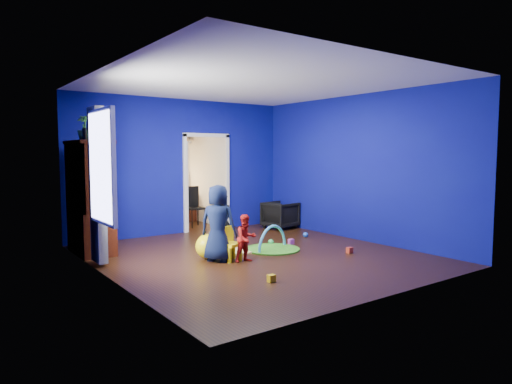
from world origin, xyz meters
TOP-DOWN VIEW (x-y plane):
  - floor at (0.00, 0.00)m, footprint 5.00×5.50m
  - ceiling at (0.00, 0.00)m, footprint 5.00×5.50m
  - wall_back at (0.00, 2.75)m, footprint 5.00×0.02m
  - wall_front at (0.00, -2.75)m, footprint 5.00×0.02m
  - wall_left at (-2.50, 0.00)m, footprint 0.02×5.50m
  - wall_right at (2.50, 0.00)m, footprint 0.02×5.50m
  - alcove at (0.60, 3.62)m, footprint 1.00×1.75m
  - armchair at (2.10, 1.94)m, footprint 0.78×0.76m
  - child_black at (-0.30, 0.59)m, footprint 0.44×0.46m
  - child_navy at (-0.73, 0.03)m, footprint 0.68×0.72m
  - toddler_red at (-0.40, -0.28)m, footprint 0.38×0.29m
  - vase at (-2.22, 1.55)m, footprint 0.20×0.20m
  - potted_plant at (-2.22, 2.07)m, footprint 0.32×0.32m
  - tv_armoire at (-2.22, 1.85)m, footprint 0.58×1.14m
  - crt_tv at (-2.18, 1.85)m, footprint 0.46×0.70m
  - yellow_blanket at (-0.30, 0.49)m, footprint 0.84×0.71m
  - hopper_ball at (-0.78, 0.28)m, footprint 0.41×0.41m
  - kid_chair at (-0.55, -0.08)m, footprint 0.34×0.34m
  - play_mat at (0.50, 0.19)m, footprint 0.98×0.98m
  - toy_arch at (0.50, 0.19)m, footprint 0.85×0.32m
  - window_left at (-2.48, 0.35)m, footprint 0.03×0.95m
  - curtain at (-2.37, 0.90)m, footprint 0.14×0.42m
  - doorway at (0.60, 2.75)m, footprint 1.16×0.10m
  - study_desk at (0.60, 4.26)m, footprint 0.88×0.44m
  - desk_monitor at (0.60, 4.38)m, footprint 0.40×0.05m
  - desk_lamp at (0.32, 4.32)m, footprint 0.14×0.14m
  - folding_chair at (0.60, 3.30)m, footprint 0.40×0.40m
  - book_shelf at (0.60, 4.37)m, footprint 0.88×0.24m
  - toy_0 at (1.44, -0.81)m, footprint 0.10×0.08m
  - toy_1 at (1.82, 0.77)m, footprint 0.11×0.11m
  - toy_2 at (-0.77, -1.43)m, footprint 0.10×0.08m
  - toy_3 at (0.77, 0.58)m, footprint 0.11×0.11m
  - toy_4 at (1.10, 0.38)m, footprint 0.10×0.08m

SIDE VIEW (x-z plane):
  - floor at x=0.00m, z-range -0.01..0.01m
  - play_mat at x=0.50m, z-range 0.00..0.03m
  - yellow_blanket at x=-0.30m, z-range 0.00..0.03m
  - toy_arch at x=0.50m, z-range -0.42..0.46m
  - toy_0 at x=1.44m, z-range 0.00..0.10m
  - toy_2 at x=-0.77m, z-range 0.00..0.10m
  - toy_4 at x=1.10m, z-range 0.00..0.10m
  - toy_1 at x=1.82m, z-range 0.00..0.11m
  - toy_3 at x=0.77m, z-range 0.00..0.11m
  - hopper_ball at x=-0.78m, z-range 0.00..0.41m
  - kid_chair at x=-0.55m, z-range 0.00..0.50m
  - armchair at x=2.10m, z-range 0.00..0.62m
  - study_desk at x=0.60m, z-range 0.00..0.75m
  - toddler_red at x=-0.40m, z-range 0.00..0.77m
  - folding_chair at x=0.60m, z-range 0.00..0.92m
  - child_black at x=-0.30m, z-range 0.00..1.05m
  - child_navy at x=-0.73m, z-range 0.00..1.24m
  - desk_lamp at x=0.32m, z-range 0.86..1.00m
  - desk_monitor at x=0.60m, z-range 0.79..1.11m
  - tv_armoire at x=-2.22m, z-range 0.00..1.96m
  - crt_tv at x=-2.18m, z-range 0.75..1.29m
  - doorway at x=0.60m, z-range 0.00..2.10m
  - alcove at x=0.60m, z-range 0.00..2.50m
  - curtain at x=-2.37m, z-range 0.05..2.45m
  - wall_back at x=0.00m, z-range 0.00..2.90m
  - wall_front at x=0.00m, z-range 0.00..2.90m
  - wall_left at x=-2.50m, z-range 0.00..2.90m
  - wall_right at x=2.50m, z-range 0.00..2.90m
  - window_left at x=-2.48m, z-range 0.77..2.33m
  - book_shelf at x=0.60m, z-range 2.00..2.04m
  - vase at x=-2.22m, z-range 1.96..2.16m
  - potted_plant at x=-2.22m, z-range 1.96..2.41m
  - ceiling at x=0.00m, z-range 2.90..2.90m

